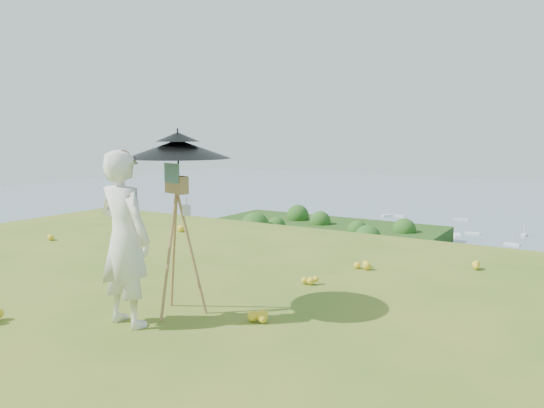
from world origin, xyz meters
The scene contains 10 objects.
ground centered at (0.00, 0.00, 0.00)m, with size 14.00×14.00×0.00m, color #446B1E.
peninsula centered at (-75.00, 155.00, -29.00)m, with size 90.00×60.00×12.00m, color #1E3D10, non-canonical shape.
slope_trees centered at (0.00, 35.00, -15.00)m, with size 110.00×50.00×6.00m, color #1E4514, non-canonical shape.
harbor_town centered at (0.00, 75.00, -29.50)m, with size 110.00×22.00×5.00m, color silver, non-canonical shape.
moored_boats centered at (-12.50, 161.00, -33.65)m, with size 140.00×140.00×0.70m, color white, non-canonical shape.
wildflowers centered at (0.00, 0.25, 0.06)m, with size 10.00×10.50×0.12m, color gold, non-canonical shape.
painter centered at (0.42, 0.70, 0.93)m, with size 0.68×0.45×1.87m, color silver.
field_easel centered at (0.65, 1.26, 0.86)m, with size 0.65×0.65×1.71m, color olive, non-canonical shape.
sun_umbrella centered at (0.66, 1.29, 1.75)m, with size 1.17×1.17×0.68m, color black, non-canonical shape.
painter_cap centered at (0.42, 0.70, 1.81)m, with size 0.20×0.24×0.10m, color #CB6F7F, non-canonical shape.
Camera 1 is at (4.59, -3.16, 2.02)m, focal length 35.00 mm.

